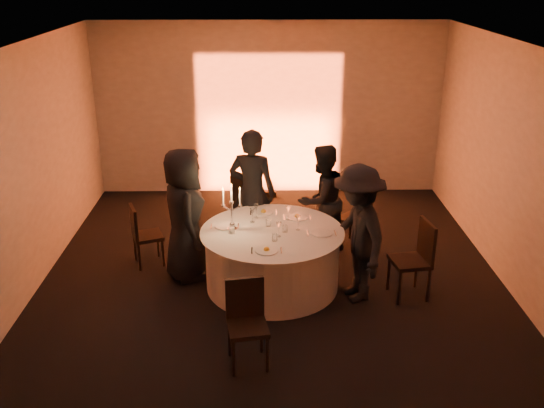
{
  "coord_description": "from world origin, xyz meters",
  "views": [
    {
      "loc": [
        -0.12,
        -6.87,
        3.87
      ],
      "look_at": [
        0.0,
        0.2,
        1.05
      ],
      "focal_mm": 40.0,
      "sensor_mm": 36.0,
      "label": 1
    }
  ],
  "objects_px": {
    "chair_left": "(142,232)",
    "guest_back_right": "(321,200)",
    "guest_left": "(185,215)",
    "chair_back_left": "(247,201)",
    "guest_right": "(357,234)",
    "coffee_cup": "(232,230)",
    "chair_right": "(417,255)",
    "guest_back_left": "(252,192)",
    "candelabra": "(232,214)",
    "chair_front": "(247,317)",
    "banquet_table": "(272,259)",
    "chair_back_right": "(358,216)"
  },
  "relations": [
    {
      "from": "guest_back_left",
      "to": "banquet_table",
      "type": "bearing_deg",
      "value": 119.29
    },
    {
      "from": "chair_back_left",
      "to": "chair_front",
      "type": "relative_size",
      "value": 1.08
    },
    {
      "from": "candelabra",
      "to": "coffee_cup",
      "type": "bearing_deg",
      "value": -91.42
    },
    {
      "from": "chair_left",
      "to": "guest_back_left",
      "type": "bearing_deg",
      "value": -96.85
    },
    {
      "from": "banquet_table",
      "to": "chair_left",
      "type": "relative_size",
      "value": 2.09
    },
    {
      "from": "chair_right",
      "to": "chair_front",
      "type": "height_order",
      "value": "chair_right"
    },
    {
      "from": "candelabra",
      "to": "guest_back_right",
      "type": "bearing_deg",
      "value": 38.03
    },
    {
      "from": "guest_left",
      "to": "guest_back_right",
      "type": "bearing_deg",
      "value": -82.81
    },
    {
      "from": "guest_left",
      "to": "candelabra",
      "type": "relative_size",
      "value": 2.85
    },
    {
      "from": "guest_back_right",
      "to": "banquet_table",
      "type": "bearing_deg",
      "value": 19.11
    },
    {
      "from": "coffee_cup",
      "to": "chair_left",
      "type": "bearing_deg",
      "value": 151.88
    },
    {
      "from": "banquet_table",
      "to": "guest_back_right",
      "type": "xyz_separation_m",
      "value": [
        0.7,
        0.99,
        0.41
      ]
    },
    {
      "from": "guest_right",
      "to": "candelabra",
      "type": "height_order",
      "value": "guest_right"
    },
    {
      "from": "chair_back_left",
      "to": "candelabra",
      "type": "relative_size",
      "value": 1.59
    },
    {
      "from": "banquet_table",
      "to": "guest_left",
      "type": "bearing_deg",
      "value": 165.93
    },
    {
      "from": "chair_back_left",
      "to": "chair_left",
      "type": "bearing_deg",
      "value": 46.11
    },
    {
      "from": "banquet_table",
      "to": "guest_back_left",
      "type": "bearing_deg",
      "value": 104.65
    },
    {
      "from": "guest_back_left",
      "to": "guest_right",
      "type": "distance_m",
      "value": 1.82
    },
    {
      "from": "banquet_table",
      "to": "guest_back_right",
      "type": "height_order",
      "value": "guest_back_right"
    },
    {
      "from": "chair_left",
      "to": "guest_left",
      "type": "bearing_deg",
      "value": -139.37
    },
    {
      "from": "chair_back_left",
      "to": "guest_right",
      "type": "height_order",
      "value": "guest_right"
    },
    {
      "from": "chair_back_left",
      "to": "chair_front",
      "type": "bearing_deg",
      "value": 102.94
    },
    {
      "from": "banquet_table",
      "to": "chair_back_left",
      "type": "height_order",
      "value": "chair_back_left"
    },
    {
      "from": "guest_left",
      "to": "chair_front",
      "type": "bearing_deg",
      "value": -169.87
    },
    {
      "from": "chair_front",
      "to": "guest_right",
      "type": "distance_m",
      "value": 1.85
    },
    {
      "from": "banquet_table",
      "to": "guest_left",
      "type": "height_order",
      "value": "guest_left"
    },
    {
      "from": "chair_back_left",
      "to": "guest_back_right",
      "type": "distance_m",
      "value": 1.24
    },
    {
      "from": "candelabra",
      "to": "guest_back_left",
      "type": "bearing_deg",
      "value": 75.93
    },
    {
      "from": "guest_right",
      "to": "banquet_table",
      "type": "bearing_deg",
      "value": -122.41
    },
    {
      "from": "banquet_table",
      "to": "chair_right",
      "type": "height_order",
      "value": "chair_right"
    },
    {
      "from": "chair_left",
      "to": "guest_back_right",
      "type": "bearing_deg",
      "value": -102.52
    },
    {
      "from": "chair_front",
      "to": "chair_left",
      "type": "bearing_deg",
      "value": 114.17
    },
    {
      "from": "banquet_table",
      "to": "chair_left",
      "type": "distance_m",
      "value": 1.86
    },
    {
      "from": "chair_back_right",
      "to": "guest_right",
      "type": "distance_m",
      "value": 1.49
    },
    {
      "from": "chair_back_left",
      "to": "chair_front",
      "type": "height_order",
      "value": "chair_back_left"
    },
    {
      "from": "chair_back_left",
      "to": "guest_left",
      "type": "height_order",
      "value": "guest_left"
    },
    {
      "from": "banquet_table",
      "to": "guest_back_right",
      "type": "relative_size",
      "value": 1.13
    },
    {
      "from": "guest_left",
      "to": "guest_back_right",
      "type": "height_order",
      "value": "guest_left"
    },
    {
      "from": "chair_back_left",
      "to": "chair_right",
      "type": "relative_size",
      "value": 0.99
    },
    {
      "from": "coffee_cup",
      "to": "candelabra",
      "type": "distance_m",
      "value": 0.21
    },
    {
      "from": "chair_left",
      "to": "chair_right",
      "type": "relative_size",
      "value": 0.87
    },
    {
      "from": "banquet_table",
      "to": "chair_back_left",
      "type": "bearing_deg",
      "value": 102.82
    },
    {
      "from": "chair_back_left",
      "to": "chair_back_right",
      "type": "distance_m",
      "value": 1.67
    },
    {
      "from": "chair_back_right",
      "to": "chair_right",
      "type": "xyz_separation_m",
      "value": [
        0.51,
        -1.4,
        0.07
      ]
    },
    {
      "from": "chair_left",
      "to": "candelabra",
      "type": "xyz_separation_m",
      "value": [
        1.25,
        -0.57,
        0.5
      ]
    },
    {
      "from": "guest_back_left",
      "to": "guest_right",
      "type": "xyz_separation_m",
      "value": [
        1.27,
        -1.29,
        -0.05
      ]
    },
    {
      "from": "chair_right",
      "to": "chair_front",
      "type": "distance_m",
      "value": 2.42
    },
    {
      "from": "guest_back_left",
      "to": "chair_back_right",
      "type": "bearing_deg",
      "value": -160.32
    },
    {
      "from": "guest_back_right",
      "to": "chair_left",
      "type": "bearing_deg",
      "value": -26.95
    },
    {
      "from": "chair_back_left",
      "to": "guest_left",
      "type": "relative_size",
      "value": 0.56
    }
  ]
}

